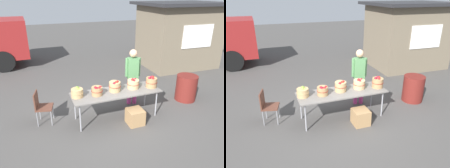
{
  "view_description": "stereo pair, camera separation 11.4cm",
  "coord_description": "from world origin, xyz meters",
  "views": [
    {
      "loc": [
        -1.9,
        -4.66,
        3.1
      ],
      "look_at": [
        0.0,
        0.3,
        0.85
      ],
      "focal_mm": 34.72,
      "sensor_mm": 36.0,
      "label": 1
    },
    {
      "loc": [
        -1.79,
        -4.7,
        3.1
      ],
      "look_at": [
        0.0,
        0.3,
        0.85
      ],
      "focal_mm": 34.72,
      "sensor_mm": 36.0,
      "label": 2
    }
  ],
  "objects": [
    {
      "name": "apple_basket_red_0",
      "position": [
        -0.51,
        -0.0,
        0.87
      ],
      "size": [
        0.29,
        0.29,
        0.25
      ],
      "color": "#A87F51",
      "rests_on": "market_table"
    },
    {
      "name": "trash_barrel",
      "position": [
        2.41,
        0.21,
        0.4
      ],
      "size": [
        0.62,
        0.62,
        0.79
      ],
      "primitive_type": "cylinder",
      "color": "maroon",
      "rests_on": "ground"
    },
    {
      "name": "apple_basket_green_0",
      "position": [
        -0.99,
        0.07,
        0.86
      ],
      "size": [
        0.31,
        0.31,
        0.27
      ],
      "color": "tan",
      "rests_on": "market_table"
    },
    {
      "name": "produce_crate",
      "position": [
        0.34,
        -0.46,
        0.2
      ],
      "size": [
        0.4,
        0.4,
        0.4
      ],
      "primitive_type": "cube",
      "color": "#A87F51",
      "rests_on": "ground"
    },
    {
      "name": "apple_basket_red_3",
      "position": [
        1.0,
        -0.04,
        0.89
      ],
      "size": [
        0.31,
        0.31,
        0.31
      ],
      "color": "#A87F51",
      "rests_on": "market_table"
    },
    {
      "name": "folding_chair",
      "position": [
        -1.85,
        0.43,
        0.51
      ],
      "size": [
        0.48,
        0.48,
        0.86
      ],
      "rotation": [
        0.0,
        0.0,
        1.34
      ],
      "color": "brown",
      "rests_on": "ground"
    },
    {
      "name": "apple_basket_red_2",
      "position": [
        0.51,
        0.06,
        0.87
      ],
      "size": [
        0.32,
        0.32,
        0.28
      ],
      "color": "tan",
      "rests_on": "market_table"
    },
    {
      "name": "food_kiosk",
      "position": [
        4.31,
        3.36,
        1.38
      ],
      "size": [
        3.58,
        2.99,
        2.74
      ],
      "rotation": [
        0.0,
        0.0,
        -0.03
      ],
      "color": "#726651",
      "rests_on": "ground"
    },
    {
      "name": "market_table",
      "position": [
        0.0,
        0.0,
        0.71
      ],
      "size": [
        2.3,
        0.76,
        0.75
      ],
      "color": "slate",
      "rests_on": "ground"
    },
    {
      "name": "ground_plane",
      "position": [
        0.0,
        0.0,
        0.0
      ],
      "size": [
        40.0,
        40.0,
        0.0
      ],
      "primitive_type": "plane",
      "color": "#474442"
    },
    {
      "name": "vendor_adult",
      "position": [
        0.74,
        0.58,
        0.98
      ],
      "size": [
        0.43,
        0.29,
        1.66
      ],
      "rotation": [
        0.0,
        0.0,
        2.89
      ],
      "color": "#CC3F8C",
      "rests_on": "ground"
    },
    {
      "name": "apple_basket_red_1",
      "position": [
        -0.01,
        0.06,
        0.88
      ],
      "size": [
        0.32,
        0.32,
        0.3
      ],
      "color": "tan",
      "rests_on": "market_table"
    }
  ]
}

